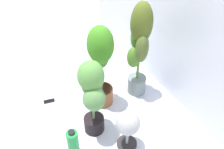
% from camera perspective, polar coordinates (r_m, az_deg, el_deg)
% --- Properties ---
extents(ground_plane, '(8.00, 8.00, 0.00)m').
position_cam_1_polar(ground_plane, '(2.57, -5.10, -7.05)').
color(ground_plane, silver).
rests_on(ground_plane, ground).
extents(potted_plant_back_center, '(0.33, 0.28, 1.04)m').
position_cam_1_polar(potted_plant_back_center, '(2.37, 6.51, 7.01)').
color(potted_plant_back_center, slate).
rests_on(potted_plant_back_center, ground).
extents(potted_plant_center, '(0.34, 0.31, 0.89)m').
position_cam_1_polar(potted_plant_center, '(2.27, -2.66, 3.37)').
color(potted_plant_center, brown).
rests_on(potted_plant_center, ground).
extents(potted_plant_front_right, '(0.40, 0.29, 0.78)m').
position_cam_1_polar(potted_plant_front_right, '(2.00, -4.71, -4.16)').
color(potted_plant_front_right, black).
rests_on(potted_plant_front_right, ground).
extents(cell_phone, '(0.09, 0.15, 0.01)m').
position_cam_1_polar(cell_phone, '(2.68, -14.70, -6.17)').
color(cell_phone, white).
rests_on(cell_phone, ground).
extents(floor_fan, '(0.29, 0.29, 0.40)m').
position_cam_1_polar(floor_fan, '(2.03, 3.81, -11.87)').
color(floor_fan, '#272325').
rests_on(floor_fan, ground).
extents(nutrient_bottle, '(0.10, 0.10, 0.28)m').
position_cam_1_polar(nutrient_bottle, '(2.12, -9.23, -15.68)').
color(nutrient_bottle, '#218C3E').
rests_on(nutrient_bottle, ground).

